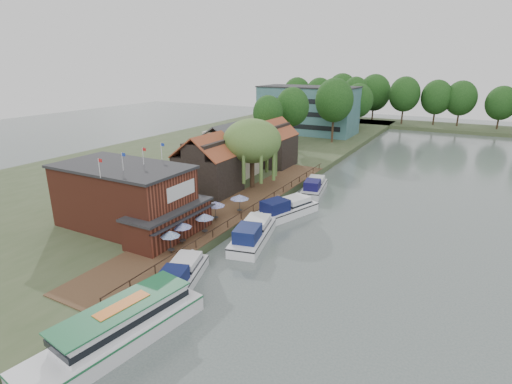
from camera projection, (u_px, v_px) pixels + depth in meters
The scene contains 27 objects.
ground at pixel (251, 261), 40.25m from camera, with size 260.00×260.00×0.00m, color #485351.
land_bank at pixel (208, 156), 83.01m from camera, with size 50.00×140.00×1.00m, color #384728.
quay_deck at pixel (235, 208), 51.93m from camera, with size 6.00×50.00×0.10m, color #47301E.
quay_rail at pixel (255, 207), 50.97m from camera, with size 0.20×49.00×1.00m, color black, non-canonical shape.
pub at pixel (137, 199), 44.39m from camera, with size 20.00×11.00×7.30m, color maroon, non-canonical shape.
hotel_block at pixel (308, 110), 106.49m from camera, with size 25.40×12.40×12.30m, color #38666B, non-canonical shape.
cottage_a at pixel (208, 164), 57.17m from camera, with size 8.60×7.60×8.50m, color black, non-canonical shape.
cottage_b at pixel (228, 149), 66.88m from camera, with size 9.60×8.60×8.50m, color beige, non-canonical shape.
cottage_c at pixel (273, 143), 72.56m from camera, with size 7.60×7.60×8.50m, color black, non-canonical shape.
willow at pixel (252, 154), 58.98m from camera, with size 8.60×8.60×10.43m, color #476B2D, non-canonical shape.
umbrella_0 at pixel (171, 242), 39.20m from camera, with size 2.00×2.00×2.38m, color navy, non-canonical shape.
umbrella_1 at pixel (182, 233), 41.29m from camera, with size 2.10×2.10×2.38m, color #1B2D99, non-canonical shape.
umbrella_2 at pixel (205, 224), 43.65m from camera, with size 2.13×2.13×2.38m, color navy, non-canonical shape.
umbrella_3 at pixel (215, 211), 47.48m from camera, with size 2.38×2.38×2.38m, color navy, non-canonical shape.
umbrella_4 at pixel (240, 204), 49.85m from camera, with size 2.38×2.38×2.38m, color navy, non-canonical shape.
cruiser_0 at pixel (180, 273), 35.65m from camera, with size 3.10×9.61×2.32m, color white, non-canonical shape.
cruiser_1 at pixel (253, 231), 44.17m from camera, with size 3.47×10.72×2.63m, color white, non-canonical shape.
cruiser_2 at pixel (286, 207), 51.69m from camera, with size 3.46×10.69×2.62m, color white, non-canonical shape.
cruiser_3 at pixel (314, 185), 61.43m from camera, with size 3.17×9.80×2.37m, color silver, non-canonical shape.
tour_boat at pixel (116, 327), 27.84m from camera, with size 3.86×13.69×2.99m, color silver, non-canonical shape.
swan at pixel (127, 324), 30.24m from camera, with size 0.44×0.44×0.44m, color white.
bank_tree_0 at pixel (268, 125), 80.67m from camera, with size 6.02×6.02×12.02m, color #143811, non-canonical shape.
bank_tree_1 at pixel (292, 119), 86.05m from camera, with size 7.17×7.17×13.24m, color #143811, non-canonical shape.
bank_tree_2 at pixel (334, 111), 92.85m from camera, with size 8.78×8.78×14.88m, color #143811, non-canonical shape.
bank_tree_3 at pixel (358, 107), 109.08m from camera, with size 7.98×7.98×12.88m, color #143811, non-canonical shape.
bank_tree_4 at pixel (340, 106), 117.78m from camera, with size 7.32×7.32×11.75m, color #143811, non-canonical shape.
bank_tree_5 at pixel (355, 100), 123.84m from camera, with size 7.50×7.50×14.14m, color #143811, non-canonical shape.
Camera 1 is at (17.83, -31.43, 19.06)m, focal length 28.00 mm.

